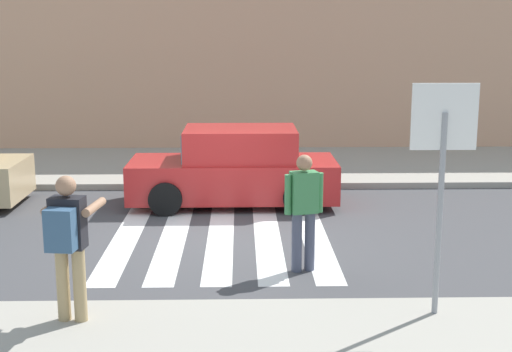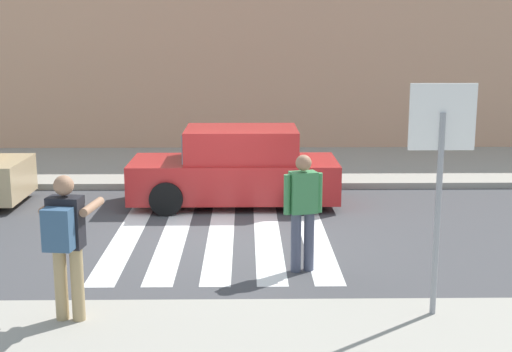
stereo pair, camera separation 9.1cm
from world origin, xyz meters
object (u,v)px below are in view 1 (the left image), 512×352
object	(u,v)px
stop_sign	(443,148)
photographer_with_backpack	(68,236)
pedestrian_crossing	(304,206)
parked_car_red	(235,169)

from	to	relation	value
stop_sign	photographer_with_backpack	xyz separation A→B (m)	(-4.29, -0.16, -0.97)
stop_sign	pedestrian_crossing	bearing A→B (deg)	126.06
pedestrian_crossing	photographer_with_backpack	bearing A→B (deg)	-143.97
stop_sign	pedestrian_crossing	size ratio (longest dim) A/B	1.59
pedestrian_crossing	parked_car_red	bearing A→B (deg)	104.12
parked_car_red	pedestrian_crossing	bearing A→B (deg)	-75.88
stop_sign	pedestrian_crossing	distance (m)	2.66
stop_sign	pedestrian_crossing	world-z (taller)	stop_sign
pedestrian_crossing	parked_car_red	distance (m)	4.17
photographer_with_backpack	pedestrian_crossing	bearing A→B (deg)	36.03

